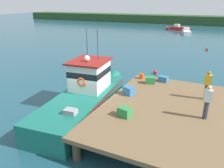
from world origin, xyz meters
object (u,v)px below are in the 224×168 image
Objects in this scene: crate_stack_near_edge at (129,91)px; deckhand_by_the_boat at (207,85)px; deckhand_further_back at (207,102)px; mooring_buoy_channel_marker at (155,72)px; crate_single_far at (163,79)px; moored_boat_near_channel at (178,28)px; crate_stack_mid_dock at (125,112)px; moored_boat_outer_mooring at (186,32)px; mooring_buoy_inshore at (207,49)px; main_fishing_boat at (86,95)px; crate_single_by_cleat at (150,80)px; bait_bucket at (142,76)px.

deckhand_by_the_boat is at bearing 16.30° from crate_stack_near_edge.
deckhand_further_back is 4.51× the size of mooring_buoy_channel_marker.
crate_stack_near_edge reaches higher than crate_single_far.
moored_boat_near_channel is (-4.67, 43.43, -0.95)m from crate_stack_near_edge.
mooring_buoy_channel_marker is at bearing 123.38° from deckhand_by_the_boat.
crate_stack_mid_dock is at bearing -72.65° from crate_stack_near_edge.
deckhand_further_back is at bearing -80.80° from moored_boat_outer_mooring.
crate_stack_mid_dock reaches higher than mooring_buoy_channel_marker.
crate_stack_near_edge is at bearing -112.41° from crate_single_far.
crate_single_far is 1.73× the size of mooring_buoy_inshore.
main_fishing_boat reaches higher than crate_stack_mid_dock.
moored_boat_near_channel is at bearing 92.87° from main_fishing_boat.
main_fishing_boat is 16.56× the size of crate_single_far.
moored_boat_near_channel is 35.42m from mooring_buoy_channel_marker.
deckhand_by_the_boat is 8.67m from mooring_buoy_channel_marker.
deckhand_further_back is at bearing -86.55° from deckhand_by_the_boat.
crate_single_by_cleat reaches higher than mooring_buoy_inshore.
moored_boat_near_channel reaches higher than moored_boat_outer_mooring.
mooring_buoy_channel_marker is (-1.86, 5.15, -1.20)m from crate_single_far.
main_fishing_boat is 4.46m from bait_bucket.
mooring_buoy_channel_marker is (-0.36, 5.18, -1.19)m from bait_bucket.
mooring_buoy_channel_marker is (-3.58, -13.48, 0.01)m from mooring_buoy_inshore.
crate_stack_near_edge is 3.08m from bait_bucket.
crate_stack_near_edge is 2.41m from crate_single_by_cleat.
crate_single_by_cleat reaches higher than moored_boat_near_channel.
bait_bucket is (-1.51, -0.03, -0.01)m from crate_single_far.
deckhand_further_back is (4.44, -4.22, 0.69)m from bait_bucket.
moored_boat_near_channel is 15.31× the size of mooring_buoy_channel_marker.
crate_single_far is 5.61m from mooring_buoy_channel_marker.
main_fishing_boat is at bearing -101.70° from mooring_buoy_channel_marker.
bait_bucket is at bearing -83.71° from moored_boat_near_channel.
mooring_buoy_inshore is (1.72, 18.63, -1.21)m from crate_single_far.
crate_stack_mid_dock is (0.21, -4.88, -0.01)m from crate_single_by_cleat.
main_fishing_boat is 4.37m from crate_single_by_cleat.
main_fishing_boat reaches higher than crate_single_by_cleat.
main_fishing_boat reaches higher than mooring_buoy_inshore.
mooring_buoy_inshore is at bearing 84.74° from crate_single_far.
main_fishing_boat is 5.39m from crate_single_far.
crate_stack_near_edge is 1.00× the size of crate_single_by_cleat.
crate_single_by_cleat is at bearing -41.98° from bait_bucket.
moored_boat_near_channel is (-5.26, 41.09, -0.95)m from crate_single_by_cleat.
bait_bucket is 0.21× the size of deckhand_by_the_boat.
deckhand_further_back reaches higher than crate_stack_near_edge.
deckhand_further_back is 0.30× the size of moored_boat_outer_mooring.
crate_stack_near_edge is at bearing -104.01° from crate_single_by_cleat.
deckhand_by_the_boat is at bearing -78.31° from moored_boat_near_channel.
crate_stack_near_edge is 1.66× the size of mooring_buoy_channel_marker.
crate_single_by_cleat is (3.04, 3.12, 0.42)m from main_fishing_boat.
moored_boat_near_channel is at bearing 98.40° from crate_single_far.
deckhand_by_the_boat is (4.07, 1.19, 0.63)m from crate_stack_near_edge.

